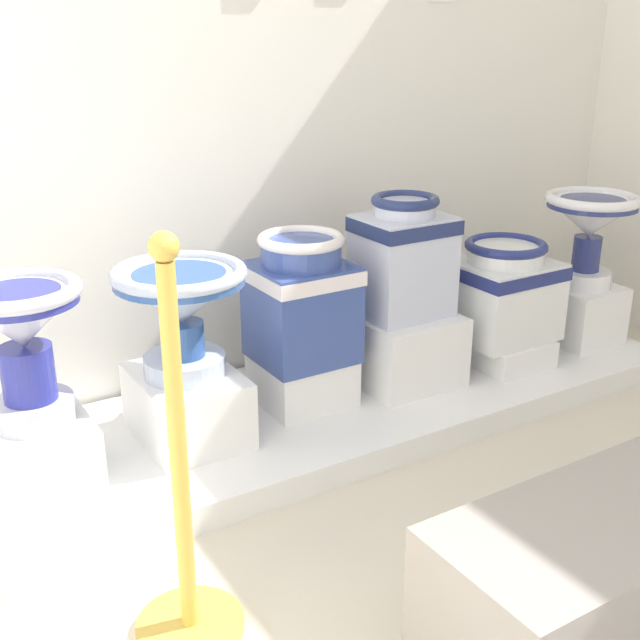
{
  "coord_description": "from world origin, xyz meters",
  "views": [
    {
      "loc": [
        0.18,
        0.03,
        1.34
      ],
      "look_at": [
        1.53,
        2.2,
        0.39
      ],
      "focal_mm": 44.45,
      "sensor_mm": 36.0,
      "label": 1
    }
  ],
  "objects_px": {
    "plinth_block_leftmost": "(302,379)",
    "antique_toilet_rightmost": "(503,287)",
    "antique_toilet_central_ornate": "(591,221)",
    "stanchion_post_near_left": "(184,528)",
    "antique_toilet_slender_white": "(22,329)",
    "plinth_block_squat_floral": "(400,346)",
    "plinth_block_rightmost": "(498,347)",
    "plinth_block_central_ornate": "(579,313)",
    "plinth_block_slender_white": "(40,455)",
    "antique_toilet_squat_floral": "(403,254)",
    "antique_toilet_leftmost": "(302,296)",
    "antique_toilet_broad_patterned": "(181,300)",
    "plinth_block_broad_patterned": "(187,405)"
  },
  "relations": [
    {
      "from": "antique_toilet_rightmost",
      "to": "stanchion_post_near_left",
      "type": "height_order",
      "value": "stanchion_post_near_left"
    },
    {
      "from": "plinth_block_leftmost",
      "to": "antique_toilet_central_ornate",
      "type": "bearing_deg",
      "value": -4.64
    },
    {
      "from": "plinth_block_broad_patterned",
      "to": "plinth_block_central_ornate",
      "type": "height_order",
      "value": "plinth_block_central_ornate"
    },
    {
      "from": "antique_toilet_slender_white",
      "to": "plinth_block_broad_patterned",
      "type": "bearing_deg",
      "value": 8.78
    },
    {
      "from": "antique_toilet_squat_floral",
      "to": "antique_toilet_broad_patterned",
      "type": "bearing_deg",
      "value": -179.75
    },
    {
      "from": "plinth_block_slender_white",
      "to": "plinth_block_squat_floral",
      "type": "height_order",
      "value": "plinth_block_squat_floral"
    },
    {
      "from": "plinth_block_broad_patterned",
      "to": "antique_toilet_central_ornate",
      "type": "height_order",
      "value": "antique_toilet_central_ornate"
    },
    {
      "from": "plinth_block_squat_floral",
      "to": "antique_toilet_rightmost",
      "type": "relative_size",
      "value": 1.01
    },
    {
      "from": "plinth_block_squat_floral",
      "to": "plinth_block_leftmost",
      "type": "bearing_deg",
      "value": 176.25
    },
    {
      "from": "plinth_block_slender_white",
      "to": "antique_toilet_squat_floral",
      "type": "distance_m",
      "value": 1.39
    },
    {
      "from": "plinth_block_leftmost",
      "to": "antique_toilet_squat_floral",
      "type": "relative_size",
      "value": 0.7
    },
    {
      "from": "antique_toilet_leftmost",
      "to": "plinth_block_central_ornate",
      "type": "xyz_separation_m",
      "value": [
        1.3,
        -0.11,
        -0.28
      ]
    },
    {
      "from": "antique_toilet_slender_white",
      "to": "stanchion_post_near_left",
      "type": "xyz_separation_m",
      "value": [
        0.17,
        -0.66,
        -0.3
      ]
    },
    {
      "from": "antique_toilet_central_ornate",
      "to": "stanchion_post_near_left",
      "type": "xyz_separation_m",
      "value": [
        -2.05,
        -0.66,
        -0.32
      ]
    },
    {
      "from": "antique_toilet_broad_patterned",
      "to": "antique_toilet_leftmost",
      "type": "bearing_deg",
      "value": 3.9
    },
    {
      "from": "plinth_block_leftmost",
      "to": "antique_toilet_squat_floral",
      "type": "distance_m",
      "value": 0.58
    },
    {
      "from": "antique_toilet_rightmost",
      "to": "plinth_block_central_ornate",
      "type": "bearing_deg",
      "value": -2.35
    },
    {
      "from": "antique_toilet_slender_white",
      "to": "plinth_block_central_ornate",
      "type": "distance_m",
      "value": 2.26
    },
    {
      "from": "plinth_block_leftmost",
      "to": "antique_toilet_rightmost",
      "type": "xyz_separation_m",
      "value": [
        0.85,
        -0.09,
        0.22
      ]
    },
    {
      "from": "plinth_block_leftmost",
      "to": "antique_toilet_leftmost",
      "type": "distance_m",
      "value": 0.31
    },
    {
      "from": "stanchion_post_near_left",
      "to": "antique_toilet_slender_white",
      "type": "bearing_deg",
      "value": 104.66
    },
    {
      "from": "plinth_block_leftmost",
      "to": "stanchion_post_near_left",
      "type": "bearing_deg",
      "value": -134.88
    },
    {
      "from": "plinth_block_leftmost",
      "to": "antique_toilet_rightmost",
      "type": "relative_size",
      "value": 0.79
    },
    {
      "from": "antique_toilet_broad_patterned",
      "to": "plinth_block_leftmost",
      "type": "relative_size",
      "value": 1.36
    },
    {
      "from": "plinth_block_squat_floral",
      "to": "plinth_block_rightmost",
      "type": "xyz_separation_m",
      "value": [
        0.45,
        -0.06,
        -0.08
      ]
    },
    {
      "from": "antique_toilet_central_ornate",
      "to": "stanchion_post_near_left",
      "type": "height_order",
      "value": "stanchion_post_near_left"
    },
    {
      "from": "antique_toilet_leftmost",
      "to": "plinth_block_leftmost",
      "type": "bearing_deg",
      "value": 0.0
    },
    {
      "from": "plinth_block_rightmost",
      "to": "stanchion_post_near_left",
      "type": "distance_m",
      "value": 1.75
    },
    {
      "from": "antique_toilet_broad_patterned",
      "to": "antique_toilet_leftmost",
      "type": "xyz_separation_m",
      "value": [
        0.45,
        0.03,
        -0.07
      ]
    },
    {
      "from": "antique_toilet_broad_patterned",
      "to": "plinth_block_squat_floral",
      "type": "height_order",
      "value": "antique_toilet_broad_patterned"
    },
    {
      "from": "antique_toilet_slender_white",
      "to": "plinth_block_squat_floral",
      "type": "xyz_separation_m",
      "value": [
        1.34,
        0.08,
        -0.36
      ]
    },
    {
      "from": "stanchion_post_near_left",
      "to": "plinth_block_squat_floral",
      "type": "bearing_deg",
      "value": 32.18
    },
    {
      "from": "plinth_block_broad_patterned",
      "to": "antique_toilet_squat_floral",
      "type": "height_order",
      "value": "antique_toilet_squat_floral"
    },
    {
      "from": "plinth_block_squat_floral",
      "to": "plinth_block_rightmost",
      "type": "relative_size",
      "value": 1.04
    },
    {
      "from": "plinth_block_broad_patterned",
      "to": "plinth_block_central_ornate",
      "type": "distance_m",
      "value": 1.75
    },
    {
      "from": "plinth_block_rightmost",
      "to": "plinth_block_central_ornate",
      "type": "bearing_deg",
      "value": -2.35
    },
    {
      "from": "antique_toilet_slender_white",
      "to": "antique_toilet_leftmost",
      "type": "bearing_deg",
      "value": 6.44
    },
    {
      "from": "plinth_block_rightmost",
      "to": "plinth_block_central_ornate",
      "type": "xyz_separation_m",
      "value": [
        0.44,
        -0.02,
        0.07
      ]
    },
    {
      "from": "antique_toilet_broad_patterned",
      "to": "plinth_block_central_ornate",
      "type": "bearing_deg",
      "value": -2.45
    },
    {
      "from": "antique_toilet_central_ornate",
      "to": "antique_toilet_squat_floral",
      "type": "bearing_deg",
      "value": 174.96
    },
    {
      "from": "plinth_block_slender_white",
      "to": "plinth_block_leftmost",
      "type": "distance_m",
      "value": 0.93
    },
    {
      "from": "antique_toilet_leftmost",
      "to": "antique_toilet_squat_floral",
      "type": "distance_m",
      "value": 0.42
    },
    {
      "from": "plinth_block_squat_floral",
      "to": "antique_toilet_squat_floral",
      "type": "relative_size",
      "value": 0.88
    },
    {
      "from": "plinth_block_broad_patterned",
      "to": "antique_toilet_rightmost",
      "type": "relative_size",
      "value": 1.03
    },
    {
      "from": "plinth_block_squat_floral",
      "to": "antique_toilet_central_ornate",
      "type": "xyz_separation_m",
      "value": [
        0.89,
        -0.08,
        0.39
      ]
    },
    {
      "from": "plinth_block_rightmost",
      "to": "antique_toilet_rightmost",
      "type": "xyz_separation_m",
      "value": [
        0.0,
        0.0,
        0.25
      ]
    },
    {
      "from": "plinth_block_rightmost",
      "to": "plinth_block_central_ornate",
      "type": "height_order",
      "value": "plinth_block_central_ornate"
    },
    {
      "from": "plinth_block_squat_floral",
      "to": "antique_toilet_rightmost",
      "type": "bearing_deg",
      "value": -7.69
    },
    {
      "from": "antique_toilet_broad_patterned",
      "to": "plinth_block_leftmost",
      "type": "bearing_deg",
      "value": 3.9
    },
    {
      "from": "plinth_block_central_ornate",
      "to": "stanchion_post_near_left",
      "type": "xyz_separation_m",
      "value": [
        -2.05,
        -0.66,
        0.07
      ]
    }
  ]
}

